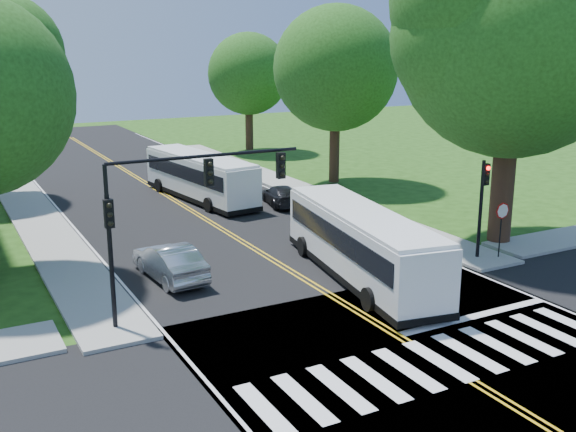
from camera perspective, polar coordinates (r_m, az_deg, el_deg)
ground at (r=22.08m, az=11.77°, el=-11.42°), size 140.00×140.00×0.00m
road at (r=36.77m, az=-6.40°, el=-0.64°), size 14.00×96.00×0.01m
cross_road at (r=22.07m, az=11.77°, el=-11.40°), size 60.00×12.00×0.01m
center_line at (r=40.40m, az=-8.53°, el=0.68°), size 0.36×70.00×0.01m
edge_line_w at (r=38.74m, az=-18.02°, el=-0.48°), size 0.12×70.00×0.01m
edge_line_e at (r=43.09m, az=0.00°, el=1.70°), size 0.12×70.00×0.01m
crosswalk at (r=21.73m, az=12.63°, el=-11.86°), size 12.60×3.00×0.01m
stop_bar at (r=25.33m, az=15.60°, el=-8.15°), size 6.60×0.40×0.01m
sidewalk_nw at (r=41.40m, az=-20.83°, el=0.30°), size 2.60×40.00×0.15m
sidewalk_ne at (r=46.35m, az=-0.12°, el=2.69°), size 2.60×40.00×0.15m
tree_ne_big at (r=33.32m, az=18.61°, el=13.90°), size 10.80×10.80×14.91m
tree_east_mid at (r=46.15m, az=4.07°, el=12.35°), size 8.40×8.40×11.93m
tree_east_far at (r=60.74m, az=-3.36°, el=11.91°), size 7.20×7.20×10.34m
signal_nw at (r=23.21m, az=-9.39°, el=1.46°), size 7.15×0.46×5.66m
signal_ne at (r=30.92m, az=16.14°, el=1.64°), size 0.30×0.46×4.40m
stop_sign at (r=31.38m, az=17.66°, el=-0.05°), size 0.76×0.08×2.53m
bus_lead at (r=27.91m, az=6.20°, el=-2.28°), size 4.18×11.36×2.88m
bus_follow at (r=42.32m, az=-7.50°, el=3.38°), size 3.66×11.02×2.79m
hatchback at (r=28.24m, az=-9.99°, el=-3.84°), size 1.95×4.68×1.51m
suv at (r=33.19m, az=7.02°, el=-1.05°), size 3.60×5.50×1.41m
dark_sedan at (r=40.61m, az=-0.61°, el=1.77°), size 2.49×4.38×1.20m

